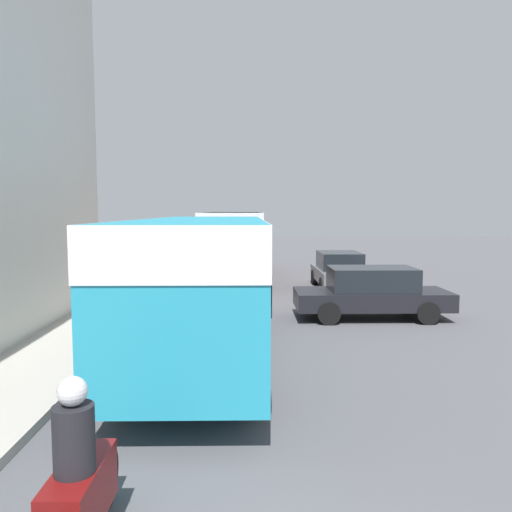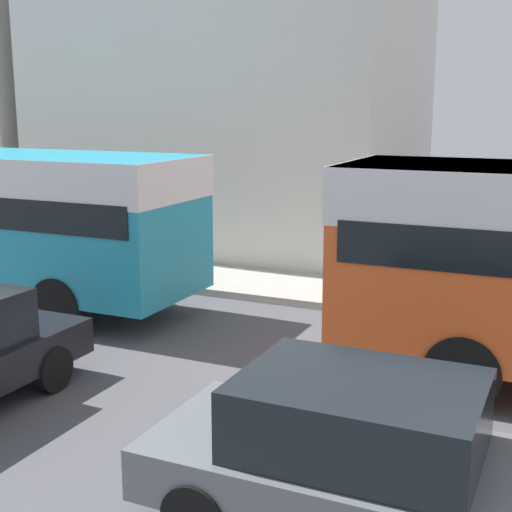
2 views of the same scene
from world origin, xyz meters
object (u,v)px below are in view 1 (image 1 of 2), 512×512
at_px(car_far_curb, 372,292).
at_px(car_crossing, 339,270).
at_px(pedestrian_near_curb, 154,266).
at_px(bus_lead, 204,267).
at_px(bus_following, 234,235).
at_px(pedestrian_walking_away, 144,264).
at_px(motorcycle_behind_lead, 78,488).

bearing_deg(car_far_curb, car_crossing, -0.67).
bearing_deg(car_crossing, pedestrian_near_curb, -168.75).
xyz_separation_m(bus_lead, pedestrian_near_curb, (-2.55, 7.78, -0.85)).
relative_size(bus_following, pedestrian_near_curb, 5.52).
bearing_deg(car_far_curb, bus_following, 25.25).
distance_m(bus_following, car_crossing, 5.75).
height_order(car_crossing, pedestrian_walking_away, pedestrian_walking_away).
distance_m(bus_following, car_far_curb, 10.15).
height_order(bus_lead, bus_following, bus_following).
relative_size(car_far_curb, pedestrian_walking_away, 2.50).
bearing_deg(bus_following, car_far_curb, -64.75).
relative_size(bus_following, car_crossing, 2.57).
xyz_separation_m(pedestrian_near_curb, pedestrian_walking_away, (-0.59, 1.00, -0.01)).
bearing_deg(bus_lead, car_crossing, 63.30).
relative_size(bus_lead, motorcycle_behind_lead, 4.14).
height_order(motorcycle_behind_lead, car_crossing, motorcycle_behind_lead).
xyz_separation_m(car_crossing, pedestrian_near_curb, (-7.18, -1.43, 0.31)).
bearing_deg(car_crossing, car_far_curb, -90.67).
height_order(bus_following, car_far_curb, bus_following).
relative_size(car_crossing, car_far_curb, 0.88).
bearing_deg(bus_lead, motorcycle_behind_lead, -95.01).
bearing_deg(motorcycle_behind_lead, pedestrian_walking_away, 99.59).
distance_m(motorcycle_behind_lead, pedestrian_near_curb, 14.38).
bearing_deg(pedestrian_near_curb, pedestrian_walking_away, 120.50).
bearing_deg(car_far_curb, bus_lead, 128.57).
bearing_deg(bus_following, pedestrian_near_curb, -119.57).
relative_size(car_crossing, pedestrian_near_curb, 2.15).
bearing_deg(pedestrian_walking_away, car_crossing, 3.12).
height_order(car_crossing, car_far_curb, car_far_curb).
height_order(bus_lead, motorcycle_behind_lead, bus_lead).
relative_size(bus_following, pedestrian_walking_away, 5.63).
xyz_separation_m(car_far_curb, pedestrian_near_curb, (-7.12, 4.14, 0.30)).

